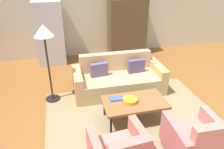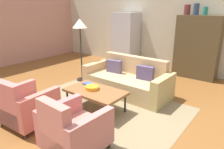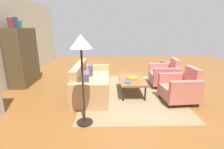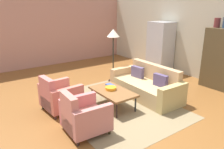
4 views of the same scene
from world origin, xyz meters
name	(u,v)px [view 4 (image 4 of 4)]	position (x,y,z in m)	size (l,w,h in m)	color
ground_plane	(119,108)	(0.00, 0.00, 0.00)	(11.92, 11.92, 0.00)	brown
wall_back	(210,39)	(0.00, 3.68, 1.40)	(9.93, 0.12, 2.80)	beige
wall_left	(45,32)	(-4.97, 0.00, 1.40)	(0.12, 7.35, 2.80)	tan
area_rug	(114,106)	(-0.15, -0.03, 0.00)	(3.40, 2.60, 0.01)	#857351
couch	(147,86)	(-0.15, 1.11, 0.29)	(2.12, 0.94, 0.86)	tan
coffee_table	(113,92)	(-0.15, -0.08, 0.39)	(1.20, 0.70, 0.43)	black
armchair_left	(59,97)	(-0.74, -1.24, 0.34)	(0.86, 0.86, 0.88)	#3B1E19
armchair_right	(83,117)	(0.45, -1.24, 0.34)	(0.83, 0.83, 0.88)	#38211F
fruit_bowl	(111,88)	(-0.24, -0.08, 0.47)	(0.28, 0.28, 0.07)	orange
book_stack	(110,85)	(-0.46, 0.07, 0.45)	(0.27, 0.16, 0.03)	#395092
vase_tall	(217,23)	(0.37, 3.33, 1.94)	(0.18, 0.18, 0.28)	maroon
refrigerator	(160,47)	(-1.66, 3.23, 0.93)	(0.80, 0.73, 1.85)	#B7BABF
floor_lamp	(113,38)	(-1.69, 1.06, 1.44)	(0.40, 0.40, 1.72)	black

